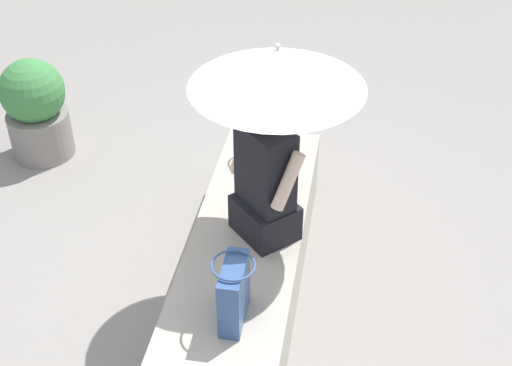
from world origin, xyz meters
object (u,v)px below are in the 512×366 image
person_seated (265,178)px  handbag_black (266,129)px  tote_bag_canvas (234,292)px  parasol (277,68)px  planter_near (36,109)px

person_seated → handbag_black: bearing=-171.5°
handbag_black → tote_bag_canvas: handbag_black is taller
parasol → handbag_black: size_ratio=3.16×
person_seated → parasol: parasol is taller
tote_bag_canvas → person_seated: bearing=176.1°
tote_bag_canvas → planter_near: tote_bag_canvas is taller
parasol → handbag_black: (-0.78, -0.17, -0.85)m
planter_near → parasol: bearing=59.8°
parasol → handbag_black: bearing=-167.7°
parasol → planter_near: bearing=-120.2°
parasol → planter_near: size_ratio=1.44×
handbag_black → planter_near: bearing=-102.1°
handbag_black → planter_near: handbag_black is taller
person_seated → planter_near: 2.35m
planter_near → tote_bag_canvas: bearing=45.5°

